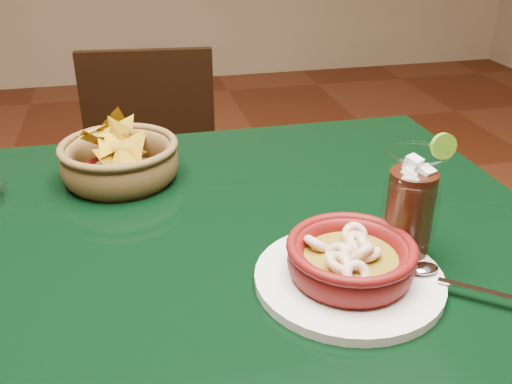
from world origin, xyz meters
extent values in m
cube|color=black|center=(0.00, 0.00, 0.73)|extent=(1.20, 0.80, 0.04)
cylinder|color=black|center=(0.54, 0.34, 0.35)|extent=(0.06, 0.06, 0.71)
cube|color=black|center=(0.00, 0.64, 0.42)|extent=(0.42, 0.42, 0.04)
cylinder|color=black|center=(-0.18, 0.49, 0.21)|extent=(0.03, 0.03, 0.42)
cylinder|color=black|center=(0.15, 0.46, 0.21)|extent=(0.03, 0.03, 0.42)
cylinder|color=black|center=(-0.14, 0.82, 0.21)|extent=(0.03, 0.03, 0.42)
cylinder|color=black|center=(0.19, 0.79, 0.21)|extent=(0.03, 0.03, 0.42)
cube|color=black|center=(0.02, 0.81, 0.64)|extent=(0.37, 0.06, 0.41)
cylinder|color=silver|center=(0.23, -0.19, 0.76)|extent=(0.25, 0.25, 0.01)
cylinder|color=#50090A|center=(0.23, -0.19, 0.77)|extent=(0.15, 0.15, 0.01)
torus|color=#50090A|center=(0.23, -0.19, 0.79)|extent=(0.19, 0.19, 0.04)
torus|color=#50090A|center=(0.23, -0.19, 0.81)|extent=(0.17, 0.17, 0.01)
cylinder|color=brown|center=(0.23, -0.19, 0.79)|extent=(0.13, 0.13, 0.01)
torus|color=beige|center=(0.24, -0.19, 0.80)|extent=(0.04, 0.05, 0.04)
torus|color=beige|center=(0.24, -0.18, 0.80)|extent=(0.05, 0.04, 0.04)
torus|color=beige|center=(0.25, -0.15, 0.80)|extent=(0.04, 0.04, 0.04)
torus|color=beige|center=(0.22, -0.18, 0.80)|extent=(0.05, 0.05, 0.04)
torus|color=beige|center=(0.19, -0.16, 0.80)|extent=(0.04, 0.04, 0.04)
torus|color=beige|center=(0.20, -0.19, 0.80)|extent=(0.04, 0.05, 0.05)
torus|color=beige|center=(0.20, -0.21, 0.80)|extent=(0.05, 0.05, 0.03)
torus|color=beige|center=(0.21, -0.23, 0.80)|extent=(0.05, 0.04, 0.04)
torus|color=beige|center=(0.23, -0.20, 0.80)|extent=(0.04, 0.04, 0.04)
torus|color=beige|center=(0.24, -0.20, 0.80)|extent=(0.05, 0.05, 0.04)
cube|color=silver|center=(0.37, -0.26, 0.77)|extent=(0.09, 0.07, 0.00)
ellipsoid|color=silver|center=(0.32, -0.21, 0.77)|extent=(0.04, 0.03, 0.01)
cylinder|color=brown|center=(-0.06, 0.20, 0.75)|extent=(0.18, 0.18, 0.01)
torus|color=brown|center=(-0.06, 0.20, 0.78)|extent=(0.24, 0.24, 0.06)
torus|color=brown|center=(-0.06, 0.20, 0.81)|extent=(0.21, 0.21, 0.01)
cone|color=#B38612|center=(-0.11, 0.21, 0.84)|extent=(0.09, 0.08, 0.05)
cone|color=#B38612|center=(-0.09, 0.21, 0.82)|extent=(0.10, 0.08, 0.08)
cone|color=#B38612|center=(-0.07, 0.25, 0.79)|extent=(0.08, 0.07, 0.09)
cone|color=#B38612|center=(-0.05, 0.19, 0.80)|extent=(0.04, 0.08, 0.08)
cone|color=#B38612|center=(-0.05, 0.20, 0.84)|extent=(0.09, 0.06, 0.11)
cone|color=#B38612|center=(-0.04, 0.20, 0.82)|extent=(0.02, 0.10, 0.10)
cone|color=#B38612|center=(-0.05, 0.14, 0.81)|extent=(0.08, 0.08, 0.08)
cone|color=#B38612|center=(-0.06, 0.26, 0.84)|extent=(0.09, 0.05, 0.08)
cone|color=#B38612|center=(-0.04, 0.18, 0.81)|extent=(0.09, 0.06, 0.11)
cone|color=#B38612|center=(-0.07, 0.18, 0.83)|extent=(0.10, 0.09, 0.05)
cone|color=#B38612|center=(-0.03, 0.24, 0.79)|extent=(0.08, 0.11, 0.08)
cone|color=#B38612|center=(-0.07, 0.17, 0.80)|extent=(0.08, 0.08, 0.10)
cone|color=#B38612|center=(-0.05, 0.20, 0.81)|extent=(0.08, 0.07, 0.06)
cone|color=#B38612|center=(-0.10, 0.21, 0.83)|extent=(0.09, 0.09, 0.06)
cone|color=#B38612|center=(-0.04, 0.15, 0.83)|extent=(0.10, 0.07, 0.09)
cone|color=#B38612|center=(-0.05, 0.22, 0.83)|extent=(0.10, 0.07, 0.09)
cylinder|color=#50090A|center=(-0.07, 0.18, 0.75)|extent=(0.09, 0.09, 0.01)
torus|color=#50090A|center=(-0.07, 0.18, 0.77)|extent=(0.13, 0.13, 0.04)
cylinder|color=#1E450C|center=(-0.07, 0.18, 0.78)|extent=(0.08, 0.08, 0.01)
sphere|color=#1E450C|center=(-0.06, 0.16, 0.78)|extent=(0.02, 0.02, 0.02)
sphere|color=#1E450C|center=(-0.09, 0.19, 0.78)|extent=(0.02, 0.02, 0.02)
sphere|color=#1E450C|center=(-0.06, 0.17, 0.78)|extent=(0.02, 0.02, 0.02)
sphere|color=#1E450C|center=(-0.07, 0.19, 0.78)|extent=(0.02, 0.02, 0.02)
sphere|color=#1E450C|center=(-0.06, 0.17, 0.78)|extent=(0.02, 0.02, 0.02)
cylinder|color=white|center=(0.32, -0.15, 0.75)|extent=(0.07, 0.07, 0.01)
torus|color=white|center=(0.32, -0.15, 0.83)|extent=(0.16, 0.16, 0.09)
cylinder|color=black|center=(0.32, -0.15, 0.82)|extent=(0.06, 0.06, 0.13)
cube|color=silver|center=(0.34, -0.14, 0.88)|extent=(0.03, 0.03, 0.03)
cube|color=silver|center=(0.31, -0.16, 0.86)|extent=(0.03, 0.02, 0.03)
cube|color=silver|center=(0.31, -0.16, 0.88)|extent=(0.03, 0.03, 0.03)
cube|color=silver|center=(0.32, -0.14, 0.89)|extent=(0.03, 0.03, 0.02)
cube|color=silver|center=(0.34, -0.15, 0.88)|extent=(0.03, 0.03, 0.02)
cube|color=silver|center=(0.31, -0.15, 0.88)|extent=(0.03, 0.03, 0.03)
torus|color=white|center=(0.32, -0.15, 0.91)|extent=(0.08, 0.08, 0.00)
cylinder|color=#4E8718|center=(0.36, -0.15, 0.92)|extent=(0.03, 0.01, 0.04)
camera|label=1|loc=(-0.03, -0.76, 1.20)|focal=40.00mm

